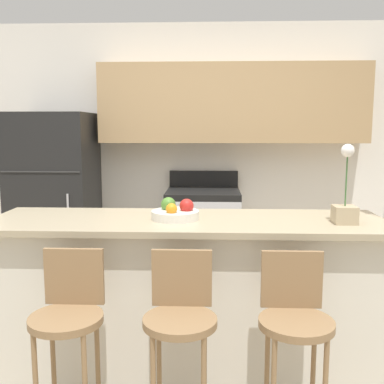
{
  "coord_description": "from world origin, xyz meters",
  "views": [
    {
      "loc": [
        0.14,
        -2.52,
        1.51
      ],
      "look_at": [
        0.0,
        0.74,
        1.04
      ],
      "focal_mm": 42.0,
      "sensor_mm": 36.0,
      "label": 1
    }
  ],
  "objects_px": {
    "refrigerator": "(55,199)",
    "orchid_vase": "(345,202)",
    "bar_stool_left": "(69,320)",
    "bar_stool_mid": "(180,322)",
    "fruit_bowl": "(175,212)",
    "bar_stool_right": "(295,324)",
    "stove_range": "(203,235)"
  },
  "relations": [
    {
      "from": "refrigerator",
      "to": "fruit_bowl",
      "type": "bearing_deg",
      "value": -53.03
    },
    {
      "from": "bar_stool_left",
      "to": "fruit_bowl",
      "type": "height_order",
      "value": "fruit_bowl"
    },
    {
      "from": "bar_stool_left",
      "to": "orchid_vase",
      "type": "xyz_separation_m",
      "value": [
        1.4,
        0.46,
        0.5
      ]
    },
    {
      "from": "bar_stool_left",
      "to": "bar_stool_mid",
      "type": "distance_m",
      "value": 0.53
    },
    {
      "from": "bar_stool_left",
      "to": "bar_stool_mid",
      "type": "height_order",
      "value": "same"
    },
    {
      "from": "refrigerator",
      "to": "orchid_vase",
      "type": "distance_m",
      "value": 2.91
    },
    {
      "from": "bar_stool_left",
      "to": "fruit_bowl",
      "type": "relative_size",
      "value": 3.42
    },
    {
      "from": "bar_stool_right",
      "to": "refrigerator",
      "type": "bearing_deg",
      "value": 129.86
    },
    {
      "from": "bar_stool_right",
      "to": "fruit_bowl",
      "type": "xyz_separation_m",
      "value": [
        -0.59,
        0.54,
        0.42
      ]
    },
    {
      "from": "bar_stool_right",
      "to": "orchid_vase",
      "type": "distance_m",
      "value": 0.76
    },
    {
      "from": "stove_range",
      "to": "orchid_vase",
      "type": "height_order",
      "value": "orchid_vase"
    },
    {
      "from": "bar_stool_right",
      "to": "fruit_bowl",
      "type": "distance_m",
      "value": 0.9
    },
    {
      "from": "bar_stool_mid",
      "to": "fruit_bowl",
      "type": "xyz_separation_m",
      "value": [
        -0.06,
        0.54,
        0.42
      ]
    },
    {
      "from": "bar_stool_left",
      "to": "orchid_vase",
      "type": "relative_size",
      "value": 2.15
    },
    {
      "from": "refrigerator",
      "to": "bar_stool_right",
      "type": "bearing_deg",
      "value": -50.14
    },
    {
      "from": "fruit_bowl",
      "to": "bar_stool_right",
      "type": "bearing_deg",
      "value": -42.18
    },
    {
      "from": "bar_stool_right",
      "to": "stove_range",
      "type": "bearing_deg",
      "value": 101.29
    },
    {
      "from": "bar_stool_left",
      "to": "bar_stool_mid",
      "type": "xyz_separation_m",
      "value": [
        0.53,
        0.0,
        0.0
      ]
    },
    {
      "from": "refrigerator",
      "to": "stove_range",
      "type": "height_order",
      "value": "refrigerator"
    },
    {
      "from": "refrigerator",
      "to": "orchid_vase",
      "type": "relative_size",
      "value": 3.81
    },
    {
      "from": "bar_stool_mid",
      "to": "fruit_bowl",
      "type": "bearing_deg",
      "value": 96.83
    },
    {
      "from": "bar_stool_right",
      "to": "orchid_vase",
      "type": "bearing_deg",
      "value": 53.61
    },
    {
      "from": "bar_stool_right",
      "to": "orchid_vase",
      "type": "height_order",
      "value": "orchid_vase"
    },
    {
      "from": "bar_stool_mid",
      "to": "orchid_vase",
      "type": "bearing_deg",
      "value": 28.1
    },
    {
      "from": "bar_stool_left",
      "to": "orchid_vase",
      "type": "bearing_deg",
      "value": 18.38
    },
    {
      "from": "orchid_vase",
      "to": "fruit_bowl",
      "type": "relative_size",
      "value": 1.59
    },
    {
      "from": "stove_range",
      "to": "bar_stool_left",
      "type": "height_order",
      "value": "stove_range"
    },
    {
      "from": "orchid_vase",
      "to": "refrigerator",
      "type": "bearing_deg",
      "value": 141.04
    },
    {
      "from": "refrigerator",
      "to": "orchid_vase",
      "type": "height_order",
      "value": "refrigerator"
    },
    {
      "from": "bar_stool_mid",
      "to": "fruit_bowl",
      "type": "height_order",
      "value": "fruit_bowl"
    },
    {
      "from": "bar_stool_mid",
      "to": "orchid_vase",
      "type": "distance_m",
      "value": 1.1
    },
    {
      "from": "bar_stool_mid",
      "to": "refrigerator",
      "type": "bearing_deg",
      "value": 121.13
    }
  ]
}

